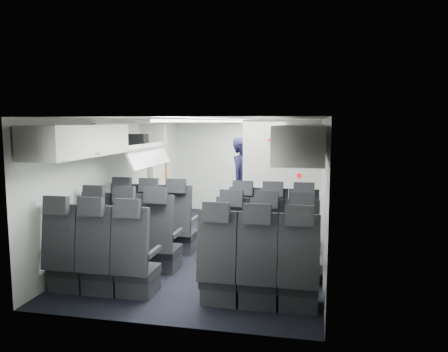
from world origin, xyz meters
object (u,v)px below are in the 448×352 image
at_px(seat_row_mid, 197,246).
at_px(boarding_door, 159,177).
at_px(flight_attendant, 243,183).
at_px(carry_on_bag, 134,141).
at_px(seat_row_rear, 177,267).
at_px(galley_unit, 286,173).
at_px(seat_row_front, 212,230).

xyz_separation_m(seat_row_mid, boarding_door, (-1.64, 2.99, 0.55)).
distance_m(flight_attendant, carry_on_bag, 2.40).
bearing_deg(carry_on_bag, boarding_door, 92.48).
bearing_deg(flight_attendant, seat_row_mid, -160.21).
height_order(seat_row_rear, boarding_door, boarding_door).
relative_size(galley_unit, flight_attendant, 1.05).
height_order(seat_row_mid, flight_attendant, flight_attendant).
relative_size(seat_row_mid, galley_unit, 1.75).
xyz_separation_m(boarding_door, flight_attendant, (1.82, -0.16, -0.05)).
bearing_deg(seat_row_rear, galley_unit, 79.35).
relative_size(seat_row_rear, boarding_door, 1.79).
bearing_deg(seat_row_mid, seat_row_front, 90.00).
height_order(galley_unit, carry_on_bag, galley_unit).
distance_m(galley_unit, boarding_door, 2.84).
height_order(seat_row_front, seat_row_rear, same).
xyz_separation_m(seat_row_mid, carry_on_bag, (-1.43, 1.26, 1.37)).
relative_size(boarding_door, carry_on_bag, 4.48).
bearing_deg(carry_on_bag, galley_unit, 46.04).
bearing_deg(seat_row_front, carry_on_bag, 165.75).
distance_m(galley_unit, carry_on_bag, 3.83).
bearing_deg(boarding_door, galley_unit, 24.28).
distance_m(seat_row_rear, boarding_door, 4.25).
xyz_separation_m(seat_row_rear, galley_unit, (0.95, 5.05, 0.55)).
distance_m(seat_row_front, seat_row_rear, 1.80).
bearing_deg(seat_row_mid, flight_attendant, 86.40).
xyz_separation_m(galley_unit, boarding_door, (-2.59, -1.17, 0.00)).
xyz_separation_m(flight_attendant, carry_on_bag, (-1.60, -1.56, 0.87)).
xyz_separation_m(seat_row_front, flight_attendant, (0.18, 1.92, 0.50)).
bearing_deg(boarding_door, seat_row_rear, -67.13).
bearing_deg(seat_row_rear, seat_row_mid, 90.00).
bearing_deg(galley_unit, seat_row_mid, -102.88).
xyz_separation_m(seat_row_front, galley_unit, (0.95, 3.25, 0.55)).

